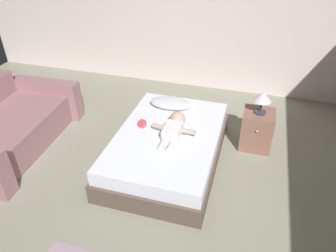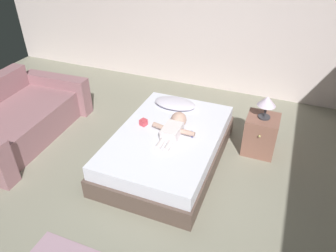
{
  "view_description": "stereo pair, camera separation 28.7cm",
  "coord_description": "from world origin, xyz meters",
  "px_view_note": "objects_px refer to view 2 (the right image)",
  "views": [
    {
      "loc": [
        0.91,
        -2.06,
        2.51
      ],
      "look_at": [
        0.06,
        0.85,
        0.5
      ],
      "focal_mm": 33.9,
      "sensor_mm": 36.0,
      "label": 1
    },
    {
      "loc": [
        1.18,
        -1.96,
        2.51
      ],
      "look_at": [
        0.06,
        0.85,
        0.5
      ],
      "focal_mm": 33.9,
      "sensor_mm": 36.0,
      "label": 2
    }
  ],
  "objects_px": {
    "couch": "(15,120)",
    "nightstand": "(261,134)",
    "bed": "(168,147)",
    "toy_block": "(143,122)",
    "toothbrush": "(192,133)",
    "pillow": "(175,103)",
    "baby": "(174,127)",
    "lamp": "(267,102)"
  },
  "relations": [
    {
      "from": "toy_block",
      "to": "toothbrush",
      "type": "bearing_deg",
      "value": 3.82
    },
    {
      "from": "couch",
      "to": "toy_block",
      "type": "height_order",
      "value": "couch"
    },
    {
      "from": "toothbrush",
      "to": "lamp",
      "type": "height_order",
      "value": "lamp"
    },
    {
      "from": "toy_block",
      "to": "lamp",
      "type": "bearing_deg",
      "value": 22.26
    },
    {
      "from": "bed",
      "to": "lamp",
      "type": "distance_m",
      "value": 1.27
    },
    {
      "from": "pillow",
      "to": "baby",
      "type": "height_order",
      "value": "baby"
    },
    {
      "from": "bed",
      "to": "lamp",
      "type": "xyz_separation_m",
      "value": [
        1.0,
        0.6,
        0.51
      ]
    },
    {
      "from": "baby",
      "to": "toy_block",
      "type": "relative_size",
      "value": 6.77
    },
    {
      "from": "pillow",
      "to": "couch",
      "type": "distance_m",
      "value": 2.13
    },
    {
      "from": "pillow",
      "to": "nightstand",
      "type": "relative_size",
      "value": 1.12
    },
    {
      "from": "baby",
      "to": "nightstand",
      "type": "xyz_separation_m",
      "value": [
        0.93,
        0.56,
        -0.22
      ]
    },
    {
      "from": "toothbrush",
      "to": "baby",
      "type": "bearing_deg",
      "value": -164.75
    },
    {
      "from": "toothbrush",
      "to": "couch",
      "type": "distance_m",
      "value": 2.37
    },
    {
      "from": "lamp",
      "to": "toy_block",
      "type": "bearing_deg",
      "value": -157.74
    },
    {
      "from": "couch",
      "to": "lamp",
      "type": "bearing_deg",
      "value": 15.84
    },
    {
      "from": "bed",
      "to": "lamp",
      "type": "height_order",
      "value": "lamp"
    },
    {
      "from": "lamp",
      "to": "pillow",
      "type": "bearing_deg",
      "value": 179.68
    },
    {
      "from": "pillow",
      "to": "bed",
      "type": "bearing_deg",
      "value": -76.84
    },
    {
      "from": "bed",
      "to": "nightstand",
      "type": "bearing_deg",
      "value": 30.92
    },
    {
      "from": "bed",
      "to": "toy_block",
      "type": "distance_m",
      "value": 0.42
    },
    {
      "from": "nightstand",
      "to": "couch",
      "type": "bearing_deg",
      "value": -164.16
    },
    {
      "from": "pillow",
      "to": "baby",
      "type": "xyz_separation_m",
      "value": [
        0.2,
        -0.57,
        0.02
      ]
    },
    {
      "from": "bed",
      "to": "nightstand",
      "type": "relative_size",
      "value": 3.72
    },
    {
      "from": "bed",
      "to": "nightstand",
      "type": "xyz_separation_m",
      "value": [
        1.0,
        0.6,
        0.05
      ]
    },
    {
      "from": "couch",
      "to": "nightstand",
      "type": "bearing_deg",
      "value": 15.84
    },
    {
      "from": "pillow",
      "to": "toy_block",
      "type": "height_order",
      "value": "pillow"
    },
    {
      "from": "couch",
      "to": "toy_block",
      "type": "distance_m",
      "value": 1.78
    },
    {
      "from": "bed",
      "to": "couch",
      "type": "distance_m",
      "value": 2.09
    },
    {
      "from": "nightstand",
      "to": "bed",
      "type": "bearing_deg",
      "value": -149.08
    },
    {
      "from": "bed",
      "to": "pillow",
      "type": "xyz_separation_m",
      "value": [
        -0.14,
        0.6,
        0.25
      ]
    },
    {
      "from": "baby",
      "to": "couch",
      "type": "height_order",
      "value": "couch"
    },
    {
      "from": "baby",
      "to": "couch",
      "type": "bearing_deg",
      "value": -171.73
    },
    {
      "from": "baby",
      "to": "toothbrush",
      "type": "relative_size",
      "value": 4.63
    },
    {
      "from": "pillow",
      "to": "lamp",
      "type": "height_order",
      "value": "lamp"
    },
    {
      "from": "couch",
      "to": "bed",
      "type": "bearing_deg",
      "value": 7.54
    },
    {
      "from": "pillow",
      "to": "toy_block",
      "type": "relative_size",
      "value": 5.95
    },
    {
      "from": "baby",
      "to": "toy_block",
      "type": "distance_m",
      "value": 0.4
    },
    {
      "from": "pillow",
      "to": "baby",
      "type": "distance_m",
      "value": 0.6
    },
    {
      "from": "baby",
      "to": "nightstand",
      "type": "bearing_deg",
      "value": 31.01
    },
    {
      "from": "pillow",
      "to": "lamp",
      "type": "distance_m",
      "value": 1.17
    },
    {
      "from": "bed",
      "to": "nightstand",
      "type": "height_order",
      "value": "nightstand"
    },
    {
      "from": "bed",
      "to": "toothbrush",
      "type": "distance_m",
      "value": 0.35
    }
  ]
}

